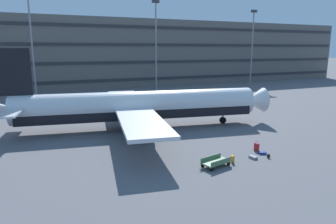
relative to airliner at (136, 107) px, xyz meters
name	(u,v)px	position (x,y,z in m)	size (l,w,h in m)	color
ground_plane	(146,125)	(1.66, 1.33, -2.90)	(600.00, 600.00, 0.00)	#5B5B60
terminal_structure	(88,53)	(1.66, 49.91, 6.06)	(163.12, 18.07, 17.93)	#605B56
airliner	(136,107)	(0.00, 0.00, 0.00)	(36.16, 29.37, 10.19)	silver
light_mast_left	(31,32)	(-11.96, 35.40, 10.75)	(1.80, 0.50, 23.88)	gray
light_mast_center_left	(156,39)	(16.18, 35.40, 9.61)	(1.80, 0.50, 21.65)	gray
light_mast_center_right	(252,42)	(45.46, 35.40, 9.15)	(1.80, 0.50, 20.76)	gray
suitcase_navy	(233,159)	(4.44, -14.79, -2.55)	(0.37, 0.47, 0.76)	orange
suitcase_silver	(262,153)	(8.44, -14.06, -2.79)	(0.80, 0.68, 0.23)	navy
suitcase_scuffed	(253,157)	(6.80, -14.71, -2.78)	(0.54, 0.85, 0.24)	gray
suitcase_black	(257,147)	(8.52, -13.07, -2.48)	(0.40, 0.53, 1.02)	#B21E23
backpack_small	(268,156)	(8.19, -15.19, -2.71)	(0.26, 0.36, 0.46)	black
baggage_cart	(216,162)	(2.51, -15.03, -2.48)	(3.37, 1.89, 0.82)	#4C724C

